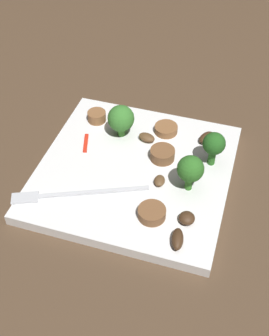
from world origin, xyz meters
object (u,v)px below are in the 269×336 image
(sausage_slice_0, at_px, (166,129))
(mushroom_1, at_px, (207,138))
(broccoli_floret_2, at_px, (190,170))
(mushroom_4, at_px, (159,181))
(mushroom_0, at_px, (187,218))
(pepper_strip_0, at_px, (86,143))
(mushroom_2, at_px, (177,239))
(sausage_slice_3, at_px, (162,154))
(broccoli_floret_0, at_px, (214,145))
(plate, at_px, (134,172))
(sausage_slice_1, at_px, (152,213))
(mushroom_3, at_px, (147,138))
(sausage_slice_2, at_px, (97,116))
(fork, at_px, (70,194))
(broccoli_floret_1, at_px, (121,119))

(sausage_slice_0, bearing_deg, mushroom_1, 178.14)
(broccoli_floret_2, xyz_separation_m, mushroom_4, (0.04, 0.00, -0.03))
(mushroom_0, height_order, pepper_strip_0, mushroom_0)
(sausage_slice_0, height_order, mushroom_2, mushroom_2)
(sausage_slice_3, xyz_separation_m, mushroom_4, (-0.01, 0.05, -0.00))
(broccoli_floret_0, height_order, sausage_slice_3, broccoli_floret_0)
(sausage_slice_0, xyz_separation_m, sausage_slice_3, (-0.01, 0.06, 0.00))
(plate, bearing_deg, sausage_slice_1, 121.40)
(sausage_slice_1, height_order, mushroom_3, sausage_slice_1)
(plate, height_order, broccoli_floret_2, broccoli_floret_2)
(sausage_slice_2, bearing_deg, mushroom_4, 141.82)
(fork, xyz_separation_m, sausage_slice_2, (0.02, -0.16, 0.01))
(mushroom_2, height_order, mushroom_4, mushroom_2)
(plate, relative_size, mushroom_1, 9.16)
(fork, distance_m, sausage_slice_3, 0.14)
(broccoli_floret_1, relative_size, mushroom_4, 2.50)
(broccoli_floret_1, xyz_separation_m, mushroom_2, (-0.13, 0.17, -0.02))
(sausage_slice_1, bearing_deg, pepper_strip_0, -38.21)
(sausage_slice_3, xyz_separation_m, mushroom_2, (-0.05, 0.14, -0.00))
(fork, xyz_separation_m, mushroom_2, (-0.15, 0.03, 0.01))
(mushroom_1, relative_size, pepper_strip_0, 0.77)
(plate, height_order, sausage_slice_2, sausage_slice_2)
(plate, distance_m, mushroom_0, 0.11)
(fork, distance_m, mushroom_1, 0.22)
(mushroom_1, bearing_deg, broccoli_floret_2, 86.88)
(sausage_slice_2, bearing_deg, sausage_slice_3, 156.13)
(mushroom_1, relative_size, mushroom_2, 0.91)
(broccoli_floret_0, height_order, mushroom_1, broccoli_floret_0)
(sausage_slice_0, distance_m, mushroom_2, 0.20)
(broccoli_floret_0, relative_size, mushroom_1, 1.84)
(fork, xyz_separation_m, mushroom_3, (-0.07, -0.13, 0.00))
(plate, relative_size, mushroom_3, 10.34)
(broccoli_floret_0, height_order, sausage_slice_1, broccoli_floret_0)
(mushroom_1, bearing_deg, mushroom_4, 66.66)
(plate, relative_size, sausage_slice_1, 7.39)
(sausage_slice_1, relative_size, mushroom_3, 1.40)
(sausage_slice_2, bearing_deg, broccoli_floret_1, 155.93)
(mushroom_2, xyz_separation_m, mushroom_3, (0.08, -0.17, -0.00))
(broccoli_floret_1, bearing_deg, plate, 122.76)
(mushroom_2, relative_size, mushroom_4, 1.54)
(pepper_strip_0, bearing_deg, mushroom_1, -160.42)
(broccoli_floret_1, height_order, mushroom_0, broccoli_floret_1)
(broccoli_floret_0, distance_m, sausage_slice_3, 0.07)
(sausage_slice_3, height_order, mushroom_0, sausage_slice_3)
(mushroom_1, bearing_deg, mushroom_2, 90.26)
(sausage_slice_0, relative_size, sausage_slice_3, 0.99)
(mushroom_0, bearing_deg, mushroom_4, -47.34)
(mushroom_2, xyz_separation_m, mushroom_4, (0.05, -0.09, -0.00))
(mushroom_0, height_order, mushroom_1, same)
(sausage_slice_1, distance_m, pepper_strip_0, 0.16)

